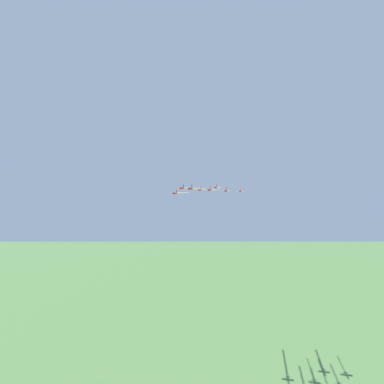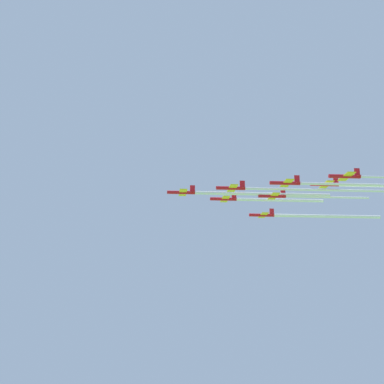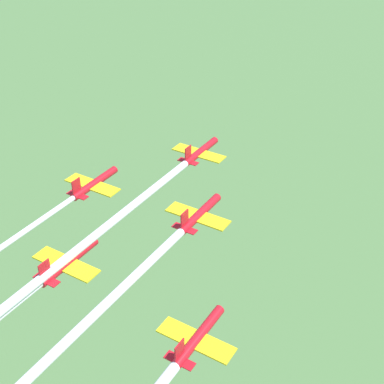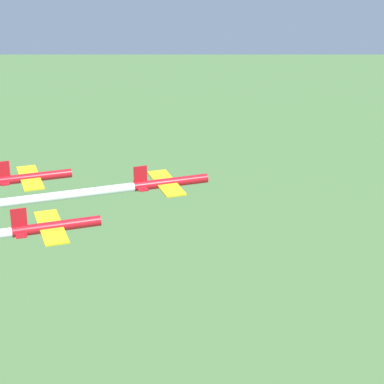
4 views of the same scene
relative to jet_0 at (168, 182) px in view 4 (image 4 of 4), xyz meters
The scene contains 3 objects.
jet_0 is the anchor object (origin of this frame).
jet_1 20.83m from the jet_0, behind, with size 10.81×10.52×3.66m.
jet_2 20.82m from the jet_0, 128.34° to the right, with size 10.81×10.52×3.66m.
Camera 4 is at (7.91, -94.10, 211.63)m, focal length 70.00 mm.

